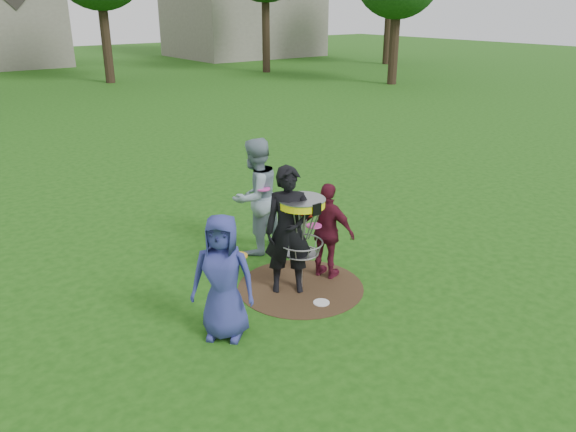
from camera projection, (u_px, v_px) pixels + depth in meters
ground at (301, 287)px, 8.03m from camera, size 100.00×100.00×0.00m
dirt_patch at (301, 287)px, 8.03m from camera, size 1.80×1.80×0.01m
player_blue at (223, 277)px, 6.61m from camera, size 0.89×0.90×1.57m
player_black at (289, 231)px, 7.64m from camera, size 0.79×0.73×1.81m
player_grey at (255, 197)px, 8.88m from camera, size 1.05×0.89×1.88m
player_maroon at (328, 231)px, 8.10m from camera, size 0.62×0.91×1.44m
disc_on_grass at (321, 303)px, 7.59m from camera, size 0.22×0.22×0.02m
disc_golf_basket at (301, 221)px, 7.67m from camera, size 0.66×0.67×1.38m
held_discs at (282, 219)px, 7.72m from camera, size 1.69×1.70×0.29m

